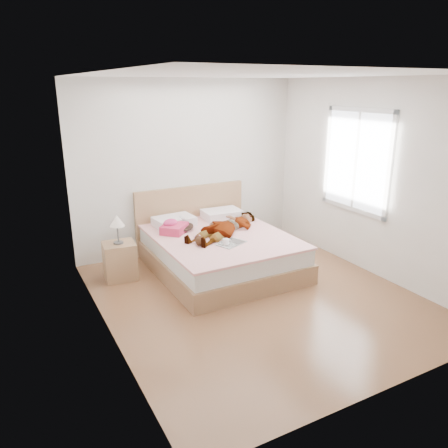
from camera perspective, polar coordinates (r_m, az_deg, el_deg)
name	(u,v)px	position (r m, az deg, el deg)	size (l,w,h in m)	color
ground	(256,296)	(5.49, 4.25, -9.38)	(4.00, 4.00, 0.00)	#4E2F18
woman	(226,224)	(6.18, 0.26, -0.05)	(0.55, 1.47, 0.20)	silver
hair	(177,226)	(6.35, -6.20, -0.20)	(0.47, 0.58, 0.09)	black
phone	(182,218)	(6.30, -5.48, 0.79)	(0.04, 0.08, 0.01)	silver
room_shell	(357,161)	(6.33, 16.93, 7.90)	(4.00, 4.00, 4.00)	white
bed	(218,249)	(6.20, -0.81, -3.28)	(1.80, 2.08, 1.00)	olive
towel	(173,227)	(6.17, -6.63, -0.41)	(0.48, 0.48, 0.20)	#E83F70
magazine	(231,243)	(5.72, 0.95, -2.50)	(0.44, 0.37, 0.02)	silver
coffee_mug	(226,242)	(5.63, 0.27, -2.40)	(0.12, 0.10, 0.09)	white
plush_toy	(200,240)	(5.66, -3.14, -2.16)	(0.14, 0.21, 0.12)	black
nightstand	(120,258)	(5.99, -13.47, -4.34)	(0.45, 0.41, 0.89)	#8B5D40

